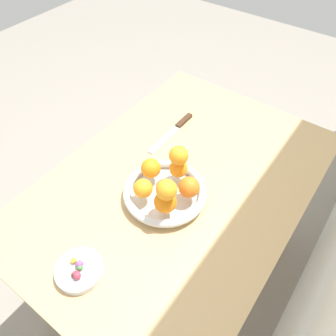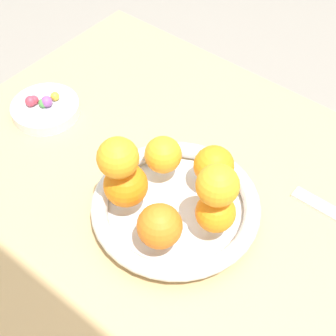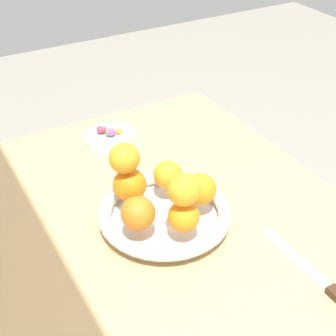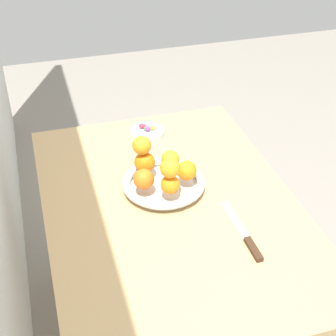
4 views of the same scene
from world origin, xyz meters
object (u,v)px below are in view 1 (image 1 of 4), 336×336
at_px(candy_ball_1, 74,275).
at_px(knife, 175,129).
at_px(candy_dish, 79,270).
at_px(orange_3, 177,168).
at_px(orange_5, 178,155).
at_px(fruit_bowl, 165,192).
at_px(dining_table, 179,197).
at_px(orange_6, 167,190).
at_px(candy_ball_4, 76,274).
at_px(orange_4, 151,168).
at_px(candy_ball_5, 74,261).
at_px(candy_ball_0, 80,267).
at_px(candy_ball_2, 77,276).
at_px(orange_2, 189,187).
at_px(candy_ball_3, 79,264).
at_px(orange_0, 143,188).
at_px(orange_1, 165,202).

xyz_separation_m(candy_ball_1, knife, (-0.63, -0.13, -0.02)).
bearing_deg(knife, candy_ball_1, 11.86).
height_order(candy_dish, orange_3, orange_3).
height_order(orange_5, knife, orange_5).
distance_m(fruit_bowl, candy_dish, 0.34).
xyz_separation_m(dining_table, orange_6, (0.14, 0.05, 0.23)).
bearing_deg(candy_ball_4, orange_4, -172.86).
bearing_deg(candy_ball_5, candy_ball_0, 84.46).
height_order(fruit_bowl, candy_ball_2, candy_ball_2).
xyz_separation_m(dining_table, knife, (-0.20, -0.16, 0.09)).
height_order(fruit_bowl, orange_6, orange_6).
distance_m(orange_6, candy_ball_1, 0.32).
height_order(candy_dish, orange_5, orange_5).
bearing_deg(orange_2, candy_ball_3, -16.21).
relative_size(candy_dish, candy_ball_5, 7.46).
distance_m(orange_2, candy_ball_2, 0.39).
bearing_deg(orange_5, dining_table, 163.80).
relative_size(orange_3, candy_ball_5, 3.48).
bearing_deg(orange_5, candy_ball_4, -2.74).
relative_size(orange_5, candy_ball_3, 2.83).
distance_m(orange_0, candy_ball_3, 0.27).
bearing_deg(orange_2, fruit_bowl, -69.65).
height_order(orange_6, candy_ball_5, orange_6).
xyz_separation_m(orange_3, orange_5, (0.00, 0.00, 0.06)).
relative_size(orange_0, candy_ball_0, 3.44).
bearing_deg(candy_ball_5, orange_3, 172.86).
distance_m(dining_table, candy_ball_3, 0.43).
height_order(orange_0, orange_1, orange_1).
bearing_deg(orange_3, candy_ball_1, -2.92).
xyz_separation_m(candy_ball_0, candy_ball_5, (-0.00, -0.03, -0.00)).
xyz_separation_m(candy_ball_2, candy_ball_4, (-0.00, -0.01, -0.00)).
distance_m(candy_ball_1, knife, 0.65).
xyz_separation_m(orange_0, candy_ball_3, (0.27, 0.01, -0.04)).
xyz_separation_m(orange_4, candy_ball_2, (0.37, 0.05, -0.04)).
bearing_deg(orange_2, orange_3, -121.56).
xyz_separation_m(candy_dish, orange_4, (-0.36, -0.04, 0.06)).
bearing_deg(orange_3, orange_0, -15.19).
height_order(fruit_bowl, candy_dish, fruit_bowl).
bearing_deg(fruit_bowl, orange_0, -33.65).
bearing_deg(candy_ball_1, fruit_bowl, 176.03).
distance_m(orange_0, candy_ball_1, 0.30).
xyz_separation_m(orange_6, candy_ball_1, (0.29, -0.08, -0.11)).
bearing_deg(candy_ball_0, candy_ball_2, 30.31).
height_order(candy_dish, candy_ball_0, candy_ball_0).
relative_size(candy_ball_0, candy_ball_1, 1.23).
xyz_separation_m(orange_5, candy_ball_3, (0.40, -0.03, -0.10)).
bearing_deg(orange_3, orange_6, 22.91).
distance_m(orange_2, orange_5, 0.10).
bearing_deg(candy_ball_2, candy_ball_4, -104.48).
xyz_separation_m(orange_6, candy_ball_0, (0.27, -0.08, -0.11)).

